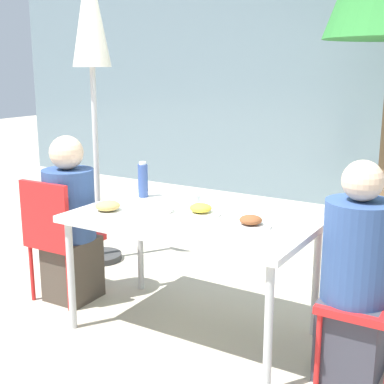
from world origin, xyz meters
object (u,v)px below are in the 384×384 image
Objects in this scene: bottle at (143,180)px; chair_right at (368,284)px; person_left at (70,224)px; closed_umbrella at (91,37)px; person_right at (355,280)px; salad_bowl at (158,208)px; drinking_cup at (195,201)px; chair_left at (57,232)px.

chair_right is at bearing -5.71° from bottle.
closed_umbrella is at bearing 115.77° from person_left.
closed_umbrella is (-2.27, 0.65, 1.27)m from person_right.
chair_right is at bearing 4.83° from salad_bowl.
salad_bowl is (-0.13, -0.21, -0.02)m from drinking_cup.
salad_bowl is (0.73, 0.01, 0.21)m from person_left.
chair_right is 1.59m from bottle.
person_left is 0.92m from drinking_cup.
chair_left is 0.68m from bottle.
closed_umbrella is at bearing 151.98° from bottle.
person_left reaches higher than salad_bowl.
person_left is at bearing 2.66° from chair_right.
bottle is at bearing 139.42° from salad_bowl.
closed_umbrella is at bearing -16.51° from person_right.
closed_umbrella reaches higher than drinking_cup.
bottle reaches higher than chair_left.
person_left is at bearing -147.77° from bottle.
chair_right is 0.36× the size of closed_umbrella.
chair_left is 5.00× the size of salad_bowl.
person_right reaches higher than drinking_cup.
person_left is 1.98m from chair_right.
drinking_cup is (0.44, -0.05, -0.08)m from bottle.
chair_left is 2.03m from chair_right.
drinking_cup is at bearing 12.94° from person_left.
chair_left is at bearing -68.55° from closed_umbrella.
person_right is 0.48× the size of closed_umbrella.
chair_left is 0.82m from salad_bowl.
drinking_cup is (-1.11, 0.11, 0.27)m from chair_right.
closed_umbrella is 29.91× the size of drinking_cup.
bottle is (0.43, 0.27, 0.31)m from person_left.
chair_left is 0.74× the size of person_right.
chair_right reaches higher than drinking_cup.
chair_left is 3.58× the size of bottle.
person_left is 4.77× the size of bottle.
person_left is (0.05, 0.08, 0.04)m from chair_left.
chair_left is 1.54m from closed_umbrella.
bottle is at bearing -6.34° from chair_right.
bottle is (0.47, 0.35, 0.35)m from chair_left.
chair_right is 3.58× the size of bottle.
salad_bowl is at bearing -0.67° from person_left.
closed_umbrella is at bearing 159.20° from drinking_cup.
person_right reaches higher than bottle.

